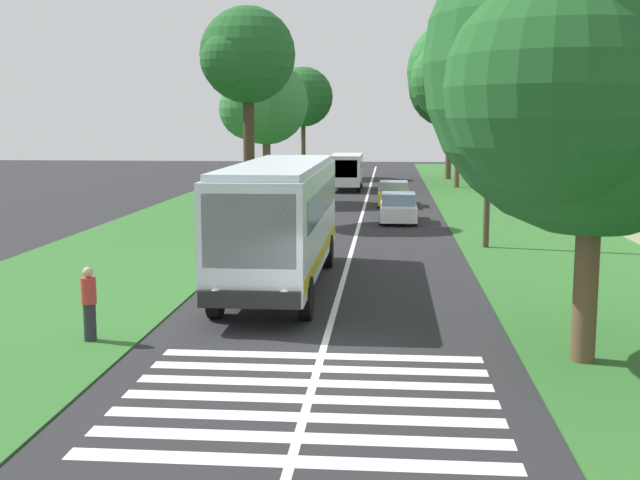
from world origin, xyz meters
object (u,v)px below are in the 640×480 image
Objects in this scene: trailing_minibus_0 at (347,168)px; roadside_tree_left_1 at (246,59)px; coach_bus at (281,216)px; pedestrian at (89,303)px; roadside_tree_right_2 at (456,74)px; roadside_tree_right_0 at (587,73)px; roadside_tree_right_1 at (448,88)px; trailing_car_1 at (393,194)px; utility_pole at (489,145)px; trailing_car_0 at (398,208)px; roadside_tree_left_0 at (302,99)px; roadside_tree_left_2 at (263,105)px.

roadside_tree_left_1 is (-19.11, 3.75, 6.27)m from trailing_minibus_0.
coach_bus reaches higher than pedestrian.
roadside_tree_left_1 is 0.84× the size of roadside_tree_right_2.
roadside_tree_right_0 is at bearing -134.51° from coach_bus.
roadside_tree_right_1 is at bearing -10.03° from coach_bus.
trailing_car_1 is 30.80m from pedestrian.
utility_pole is (15.01, 0.08, -1.88)m from roadside_tree_right_0.
roadside_tree_right_1 reaches higher than trailing_car_0.
coach_bus is 10.61m from roadside_tree_right_0.
trailing_minibus_0 reaches higher than pedestrian.
roadside_tree_left_1 reaches higher than pedestrian.
utility_pole is at bearing -122.39° from roadside_tree_left_1.
coach_bus is 23.89m from trailing_car_1.
pedestrian is at bearing 167.43° from roadside_tree_right_1.
pedestrian is at bearing 166.92° from trailing_car_1.
pedestrian is (-22.42, 7.17, 0.24)m from trailing_car_0.
roadside_tree_left_1 reaches higher than roadside_tree_right_0.
roadside_tree_left_0 is at bearing 89.62° from roadside_tree_right_1.
utility_pole is at bearing 178.06° from roadside_tree_right_2.
trailing_car_1 is at bearing 12.79° from utility_pole.
utility_pole reaches higher than pedestrian.
roadside_tree_right_1 is at bearing -11.85° from trailing_car_1.
roadside_tree_left_2 is (9.38, 0.69, -1.98)m from roadside_tree_left_1.
roadside_tree_right_0 is 52.04m from roadside_tree_right_1.
utility_pole is (-25.81, -6.81, 2.47)m from trailing_minibus_0.
pedestrian is at bearing 151.35° from coach_bus.
trailing_car_1 is 13.37m from roadside_tree_left_1.
trailing_car_0 is at bearing -80.15° from roadside_tree_left_1.
roadside_tree_left_1 is at bearing -175.77° from roadside_tree_left_2.
roadside_tree_left_2 is 33.10m from roadside_tree_right_0.
roadside_tree_left_0 is (11.26, 4.39, 5.15)m from trailing_minibus_0.
coach_bus is at bearing -28.65° from pedestrian.
roadside_tree_left_2 is at bearing 44.31° from trailing_car_0.
utility_pole is (-6.70, -10.57, -3.80)m from roadside_tree_left_1.
roadside_tree_left_2 is 0.76× the size of roadside_tree_right_1.
roadside_tree_left_2 is 19.72m from utility_pole.
roadside_tree_right_2 reaches higher than trailing_car_1.
roadside_tree_right_0 is (-30.56, -3.61, 5.23)m from trailing_car_1.
roadside_tree_left_2 is at bearing 135.21° from roadside_tree_right_2.
roadside_tree_left_0 is 15.01m from roadside_tree_right_2.
roadside_tree_left_1 is at bearing 26.12° from roadside_tree_right_0.
pedestrian is (-42.86, 11.46, -7.30)m from roadside_tree_right_2.
roadside_tree_left_0 is 53.30m from roadside_tree_right_0.
roadside_tree_right_1 reaches higher than roadside_tree_left_1.
trailing_car_1 is 0.42× the size of roadside_tree_left_1.
roadside_tree_left_0 is 38.82m from utility_pole.
roadside_tree_right_1 is at bearing -0.08° from roadside_tree_right_2.
roadside_tree_right_0 is at bearing 178.84° from roadside_tree_right_2.
trailing_minibus_0 is 0.71× the size of roadside_tree_left_2.
trailing_car_0 is 0.51× the size of roadside_tree_left_2.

